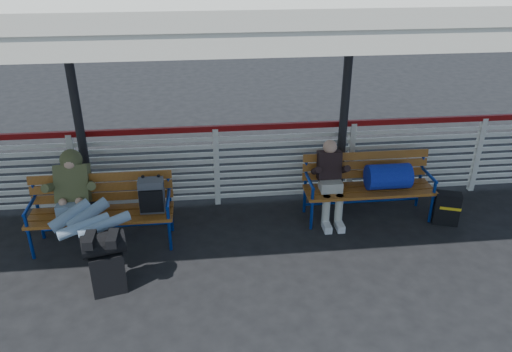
{
  "coord_description": "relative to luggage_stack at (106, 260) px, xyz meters",
  "views": [
    {
      "loc": [
        -0.16,
        -4.7,
        3.67
      ],
      "look_at": [
        0.48,
        1.0,
        0.87
      ],
      "focal_mm": 35.0,
      "sensor_mm": 36.0,
      "label": 1
    }
  ],
  "objects": [
    {
      "name": "ground",
      "position": [
        1.3,
        0.01,
        -0.42
      ],
      "size": [
        60.0,
        60.0,
        0.0
      ],
      "primitive_type": "plane",
      "color": "black",
      "rests_on": "ground"
    },
    {
      "name": "fence",
      "position": [
        1.3,
        1.91,
        0.24
      ],
      "size": [
        12.08,
        0.08,
        1.24
      ],
      "color": "silver",
      "rests_on": "ground"
    },
    {
      "name": "luggage_stack",
      "position": [
        0.0,
        0.0,
        0.0
      ],
      "size": [
        0.51,
        0.36,
        0.76
      ],
      "rotation": [
        0.0,
        0.0,
        0.24
      ],
      "color": "black",
      "rests_on": "ground"
    },
    {
      "name": "bench_left",
      "position": [
        -0.02,
        1.03,
        0.17
      ],
      "size": [
        1.8,
        0.56,
        0.92
      ],
      "color": "#9E591E",
      "rests_on": "ground"
    },
    {
      "name": "bench_right",
      "position": [
        3.53,
        1.3,
        0.18
      ],
      "size": [
        1.8,
        0.56,
        0.92
      ],
      "color": "#9E591E",
      "rests_on": "ground"
    },
    {
      "name": "traveler_man",
      "position": [
        -0.35,
        0.69,
        0.27
      ],
      "size": [
        0.93,
        1.64,
        0.77
      ],
      "color": "#839AB0",
      "rests_on": "ground"
    },
    {
      "name": "companion_person",
      "position": [
        2.84,
        1.29,
        0.18
      ],
      "size": [
        0.32,
        0.66,
        1.15
      ],
      "color": "#B3B1A2",
      "rests_on": "ground"
    },
    {
      "name": "suitcase_side",
      "position": [
        4.44,
        0.99,
        -0.18
      ],
      "size": [
        0.38,
        0.3,
        0.47
      ],
      "rotation": [
        0.0,
        0.0,
        -0.34
      ],
      "color": "black",
      "rests_on": "ground"
    }
  ]
}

